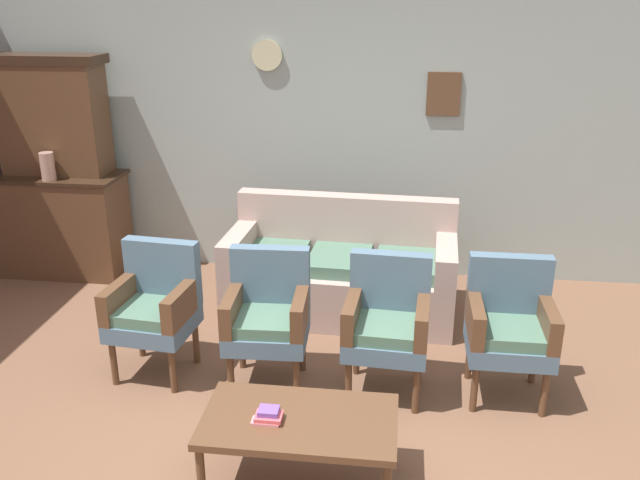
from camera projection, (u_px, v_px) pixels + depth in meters
The scene contains 12 objects.
ground_plane at pixel (290, 443), 3.86m from camera, with size 7.68×7.68×0.00m, color brown.
wall_back_with_decor at pixel (337, 126), 5.83m from camera, with size 6.40×0.09×2.70m.
side_cabinet at pixel (63, 224), 6.08m from camera, with size 1.16×0.55×0.93m.
cabinet_upper_hutch at pixel (52, 114), 5.80m from camera, with size 0.99×0.38×1.03m.
vase_on_cabinet at pixel (48, 166), 5.70m from camera, with size 0.12×0.12×0.24m, color tan.
floral_couch at pixel (341, 273), 5.36m from camera, with size 1.84×0.89×0.90m.
armchair_by_doorway at pixel (155, 304), 4.44m from camera, with size 0.57×0.54×0.90m.
armchair_row_middle at pixel (268, 313), 4.32m from camera, with size 0.54×0.51×0.90m.
armchair_near_cabinet at pixel (387, 320), 4.23m from camera, with size 0.55×0.52×0.90m.
armchair_near_couch_end at pixel (509, 324), 4.18m from camera, with size 0.52×0.49×0.90m.
coffee_table at pixel (300, 425), 3.41m from camera, with size 1.00×0.56×0.42m.
book_stack_on_table at pixel (268, 416), 3.36m from camera, with size 0.15×0.11×0.07m.
Camera 1 is at (0.57, -3.15, 2.47)m, focal length 37.34 mm.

